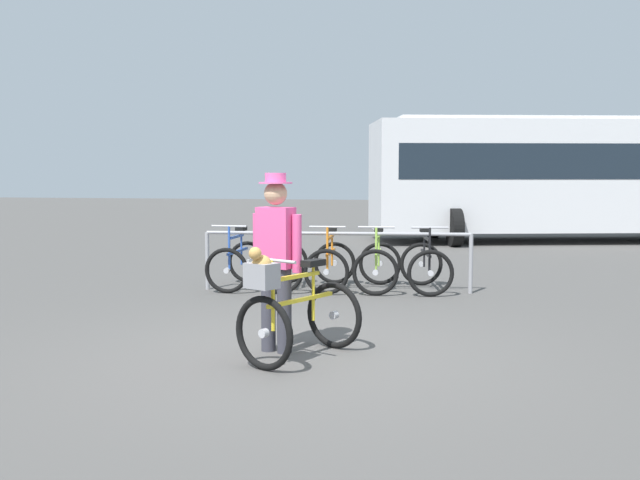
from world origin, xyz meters
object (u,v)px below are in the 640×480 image
(racked_bike_blue, at_px, (238,264))
(racked_bike_lime, at_px, (378,265))
(featured_bicycle, at_px, (292,309))
(bus_distant, at_px, (571,172))
(racked_bike_yellow, at_px, (284,264))
(racked_bike_orange, at_px, (331,265))
(racked_bike_black, at_px, (426,266))
(person_with_featured_bike, at_px, (276,254))

(racked_bike_blue, xyz_separation_m, racked_bike_lime, (2.09, 0.18, 0.00))
(featured_bicycle, bearing_deg, bus_distant, 71.17)
(racked_bike_yellow, bearing_deg, racked_bike_orange, 5.00)
(racked_bike_orange, height_order, bus_distant, bus_distant)
(racked_bike_blue, relative_size, bus_distant, 0.11)
(racked_bike_blue, height_order, racked_bike_yellow, same)
(racked_bike_yellow, distance_m, racked_bike_orange, 0.70)
(racked_bike_orange, distance_m, racked_bike_black, 1.40)
(racked_bike_blue, relative_size, person_with_featured_bike, 0.64)
(featured_bicycle, distance_m, bus_distant, 13.59)
(featured_bicycle, bearing_deg, racked_bike_yellow, 104.32)
(racked_bike_blue, xyz_separation_m, racked_bike_orange, (1.39, 0.12, 0.00))
(racked_bike_black, xyz_separation_m, person_with_featured_bike, (-1.28, -3.94, 0.58))
(racked_bike_yellow, relative_size, bus_distant, 0.11)
(racked_bike_blue, relative_size, featured_bicycle, 0.88)
(racked_bike_yellow, height_order, racked_bike_lime, same)
(bus_distant, bearing_deg, featured_bicycle, -108.83)
(racked_bike_orange, relative_size, bus_distant, 0.11)
(featured_bicycle, xyz_separation_m, person_with_featured_bike, (-0.23, 0.32, 0.46))
(racked_bike_yellow, bearing_deg, bus_distant, 58.24)
(racked_bike_yellow, bearing_deg, racked_bike_blue, -175.00)
(racked_bike_blue, height_order, racked_bike_orange, same)
(racked_bike_yellow, relative_size, racked_bike_orange, 1.03)
(racked_bike_orange, xyz_separation_m, racked_bike_black, (1.39, 0.12, 0.00))
(racked_bike_blue, distance_m, bus_distant, 10.79)
(featured_bicycle, relative_size, person_with_featured_bike, 0.73)
(racked_bike_blue, bearing_deg, racked_bike_lime, 5.00)
(racked_bike_lime, height_order, featured_bicycle, featured_bicycle)
(racked_bike_lime, bearing_deg, racked_bike_black, 5.00)
(person_with_featured_bike, bearing_deg, racked_bike_yellow, 102.18)
(racked_bike_lime, bearing_deg, bus_distant, 65.02)
(racked_bike_blue, xyz_separation_m, person_with_featured_bike, (1.51, -3.69, 0.58))
(featured_bicycle, distance_m, person_with_featured_bike, 0.61)
(racked_bike_black, bearing_deg, racked_bike_orange, -175.00)
(racked_bike_black, bearing_deg, racked_bike_lime, -175.00)
(racked_bike_black, height_order, bus_distant, bus_distant)
(racked_bike_yellow, xyz_separation_m, person_with_featured_bike, (0.81, -3.75, 0.58))
(racked_bike_lime, height_order, bus_distant, bus_distant)
(person_with_featured_bike, bearing_deg, featured_bicycle, -54.29)
(racked_bike_blue, xyz_separation_m, bus_distant, (6.10, 8.79, 1.37))
(person_with_featured_bike, bearing_deg, racked_bike_lime, 81.43)
(racked_bike_blue, relative_size, racked_bike_black, 0.92)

